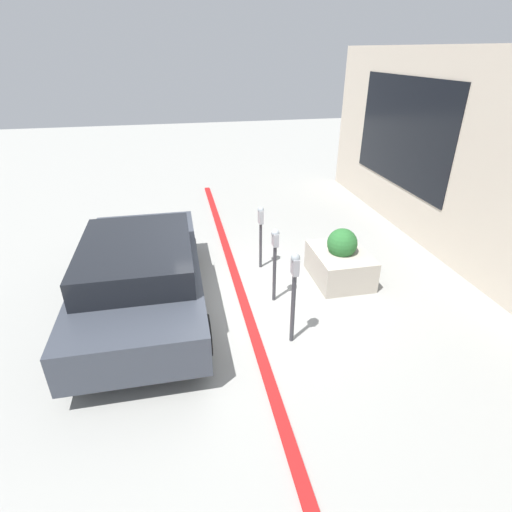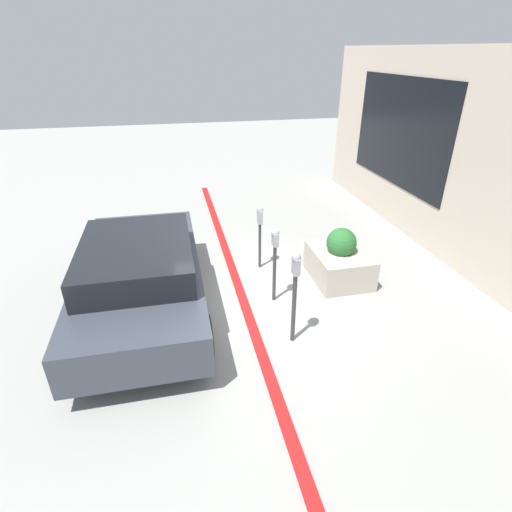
# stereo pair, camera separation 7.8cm
# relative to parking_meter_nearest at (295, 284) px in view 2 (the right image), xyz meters

# --- Properties ---
(ground_plane) EXTENTS (40.00, 40.00, 0.00)m
(ground_plane) POSITION_rel_parking_meter_nearest_xyz_m (1.20, 0.47, -1.03)
(ground_plane) COLOR #999993
(curb_strip) EXTENTS (13.50, 0.16, 0.04)m
(curb_strip) POSITION_rel_parking_meter_nearest_xyz_m (1.20, 0.55, -1.01)
(curb_strip) COLOR red
(curb_strip) RESTS_ON ground_plane
(building_facade) EXTENTS (13.50, 0.17, 4.17)m
(building_facade) POSITION_rel_parking_meter_nearest_xyz_m (1.20, -4.00, 1.07)
(building_facade) COLOR beige
(building_facade) RESTS_ON ground_plane
(parking_meter_nearest) EXTENTS (0.16, 0.14, 1.53)m
(parking_meter_nearest) POSITION_rel_parking_meter_nearest_xyz_m (0.00, 0.00, 0.00)
(parking_meter_nearest) COLOR #38383D
(parking_meter_nearest) RESTS_ON ground_plane
(parking_meter_second) EXTENTS (0.16, 0.14, 1.41)m
(parking_meter_second) POSITION_rel_parking_meter_nearest_xyz_m (1.17, -0.01, -0.04)
(parking_meter_second) COLOR #38383D
(parking_meter_second) RESTS_ON ground_plane
(parking_meter_middle) EXTENTS (0.15, 0.13, 1.34)m
(parking_meter_middle) POSITION_rel_parking_meter_nearest_xyz_m (2.43, -0.04, -0.09)
(parking_meter_middle) COLOR #38383D
(parking_meter_middle) RESTS_ON ground_plane
(planter_box) EXTENTS (1.30, 1.02, 1.08)m
(planter_box) POSITION_rel_parking_meter_nearest_xyz_m (1.63, -1.46, -0.63)
(planter_box) COLOR #B2A899
(planter_box) RESTS_ON ground_plane
(parked_car_front) EXTENTS (4.44, 2.04, 1.37)m
(parked_car_front) POSITION_rel_parking_meter_nearest_xyz_m (1.33, 2.28, -0.30)
(parked_car_front) COLOR #383D47
(parked_car_front) RESTS_ON ground_plane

